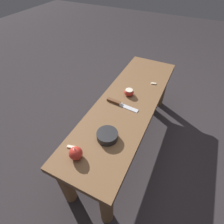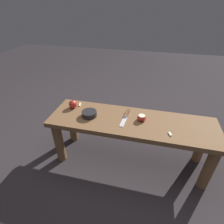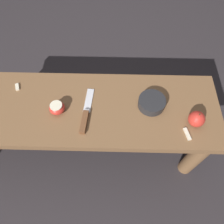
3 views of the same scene
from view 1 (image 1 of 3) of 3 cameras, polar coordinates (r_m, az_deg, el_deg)
The scene contains 8 objects.
ground_plane at distance 1.59m, azimuth 4.11°, elevation -8.95°, with size 8.00×8.00×0.00m, color #2D282B.
wooden_bench at distance 1.32m, azimuth 4.89°, elevation 0.40°, with size 1.35×0.40×0.45m.
knife at distance 1.23m, azimuth 1.93°, elevation 2.95°, with size 0.05×0.24×0.02m.
apple_whole at distance 0.95m, azimuth -11.73°, elevation -13.07°, with size 0.07×0.07×0.08m.
apple_cut at distance 1.31m, azimuth 5.56°, elevation 6.44°, with size 0.07×0.07×0.05m.
apple_slice_near_knife at distance 1.01m, azimuth -12.88°, elevation -11.11°, with size 0.03×0.06×0.01m.
apple_slice_center at distance 1.46m, azimuth 13.42°, elevation 9.03°, with size 0.03×0.04×0.01m.
bowl at distance 1.01m, azimuth -1.55°, elevation -7.70°, with size 0.12×0.12×0.04m.
Camera 1 is at (-0.90, -0.32, 1.27)m, focal length 28.00 mm.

